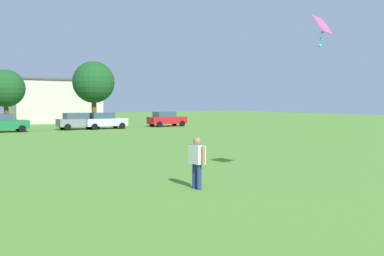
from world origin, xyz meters
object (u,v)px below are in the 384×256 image
object	(u,v)px
parked_car_silver_4	(104,121)
parked_car_gray_3	(79,121)
kite	(322,27)
adult_bystander	(197,158)
parked_car_red_5	(166,119)
tree_far_right	(94,82)
tree_right	(6,88)
parked_car_green_2	(2,123)

from	to	relation	value
parked_car_silver_4	parked_car_gray_3	bearing A→B (deg)	166.57
kite	parked_car_silver_4	distance (m)	32.10
adult_bystander	parked_car_red_5	distance (m)	34.47
parked_car_red_5	parked_car_silver_4	bearing A→B (deg)	-175.93
kite	tree_far_right	bearing A→B (deg)	81.81
adult_bystander	parked_car_silver_4	xyz separation A→B (m)	(8.41, 30.01, -0.12)
adult_bystander	tree_right	bearing A→B (deg)	176.62
parked_car_green_2	parked_car_silver_4	xyz separation A→B (m)	(9.60, -0.43, 0.00)
parked_car_red_5	parked_car_gray_3	bearing A→B (deg)	179.67
adult_bystander	parked_car_green_2	distance (m)	30.46
parked_car_green_2	parked_car_gray_3	world-z (taller)	same
parked_car_gray_3	parked_car_red_5	size ratio (longest dim) A/B	1.00
parked_car_silver_4	parked_car_red_5	size ratio (longest dim) A/B	1.00
parked_car_silver_4	tree_right	size ratio (longest dim) A/B	0.69
kite	parked_car_gray_3	world-z (taller)	kite
kite	parked_car_gray_3	bearing A→B (deg)	86.50
kite	parked_car_silver_4	xyz separation A→B (m)	(4.45, 31.50, -4.33)
parked_car_green_2	tree_far_right	distance (m)	12.37
parked_car_green_2	parked_car_gray_3	xyz separation A→B (m)	(7.11, 0.16, 0.00)
parked_car_gray_3	tree_right	world-z (taller)	tree_right
parked_car_silver_4	parked_car_red_5	bearing A→B (deg)	4.07
parked_car_silver_4	tree_right	world-z (taller)	tree_right
parked_car_gray_3	tree_far_right	distance (m)	7.27
parked_car_red_5	tree_far_right	world-z (taller)	tree_far_right
adult_bystander	parked_car_green_2	world-z (taller)	parked_car_green_2
kite	parked_car_green_2	size ratio (longest dim) A/B	0.24
adult_bystander	parked_car_gray_3	distance (m)	31.17
parked_car_green_2	tree_right	bearing A→B (deg)	78.18
parked_car_silver_4	tree_far_right	xyz separation A→B (m)	(0.88, 5.53, 4.14)
tree_far_right	parked_car_green_2	bearing A→B (deg)	-154.02
parked_car_red_5	kite	bearing A→B (deg)	-110.55
parked_car_silver_4	tree_right	xyz separation A→B (m)	(-8.17, 7.27, 3.34)
parked_car_silver_4	tree_far_right	bearing A→B (deg)	80.98
adult_bystander	parked_car_silver_4	world-z (taller)	parked_car_silver_4
parked_car_green_2	tree_far_right	world-z (taller)	tree_far_right
tree_far_right	parked_car_red_5	bearing A→B (deg)	-36.79
parked_car_gray_3	parked_car_silver_4	world-z (taller)	same
parked_car_gray_3	tree_far_right	xyz separation A→B (m)	(3.37, 4.94, 4.14)
parked_car_red_5	adult_bystander	bearing A→B (deg)	-117.59
parked_car_green_2	parked_car_red_5	xyz separation A→B (m)	(17.16, 0.11, 0.00)
adult_bystander	tree_far_right	size ratio (longest dim) A/B	0.22
kite	parked_car_green_2	xyz separation A→B (m)	(-5.15, 31.92, -4.33)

